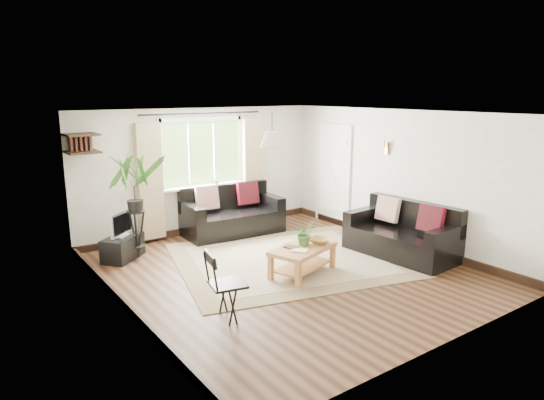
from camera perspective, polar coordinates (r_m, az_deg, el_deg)
floor at (r=7.54m, az=1.78°, el=-8.36°), size 5.50×5.50×0.00m
ceiling at (r=7.04m, az=1.92°, el=10.19°), size 5.50×5.50×0.00m
wall_back at (r=9.49m, az=-8.26°, el=3.43°), size 5.00×0.02×2.40m
wall_front at (r=5.34m, az=20.04°, el=-4.50°), size 5.00×0.02×2.40m
wall_left at (r=6.06m, az=-17.37°, el=-2.31°), size 0.02×5.50×2.40m
wall_right at (r=8.90m, az=14.78°, el=2.53°), size 0.02×5.50×2.40m
rug at (r=8.01m, az=1.83°, el=-6.98°), size 4.16×3.80×0.02m
window at (r=9.41m, az=-8.21°, el=5.50°), size 2.50×0.16×2.16m
door at (r=10.07m, az=7.20°, el=2.84°), size 0.06×0.96×2.06m
corner_shelf at (r=8.38m, az=-21.47°, el=6.23°), size 0.50×0.50×0.34m
pendant_lamp at (r=7.38m, az=0.00°, el=7.59°), size 0.36×0.36×0.54m
wall_sconce at (r=8.97m, az=13.22°, el=6.17°), size 0.12×0.12×0.28m
sofa_back at (r=9.36m, az=-4.68°, el=-1.37°), size 1.93×1.07×0.88m
sofa_right at (r=8.37m, az=14.96°, el=-3.57°), size 1.87×1.03×0.85m
coffee_table at (r=7.35m, az=3.63°, el=-7.13°), size 1.19×0.88×0.44m
table_plant at (r=7.33m, az=3.77°, el=-3.93°), size 0.42×0.40×0.36m
bowl at (r=7.47m, az=5.59°, el=-4.76°), size 0.42×0.42×0.08m
book_a at (r=7.01m, az=3.10°, el=-6.16°), size 0.27×0.28×0.02m
book_b at (r=7.17m, az=1.94°, el=-5.70°), size 0.21×0.24×0.02m
tv_stand at (r=8.36m, az=-17.15°, el=-5.38°), size 0.81×0.77×0.39m
tv at (r=8.25m, az=-17.33°, el=-2.69°), size 0.55×0.49×0.42m
palm_stand at (r=8.20m, az=-15.77°, el=-0.81°), size 0.72×0.72×1.72m
folding_chair at (r=5.92m, az=-5.25°, el=-9.95°), size 0.53×0.53×0.87m
sill_plant at (r=9.52m, az=-6.56°, el=2.69°), size 0.14×0.10×0.27m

